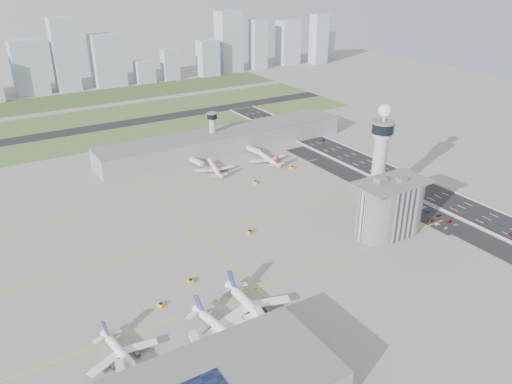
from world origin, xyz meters
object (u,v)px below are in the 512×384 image
jet_bridge_far_1 (248,149)px  car_lot_8 (439,215)px  secondary_tower (213,129)px  airplane_near_a (123,352)px  jet_bridge_far_0 (191,161)px  car_lot_5 (402,207)px  jet_bridge_near_2 (269,331)px  airplane_near_c (254,305)px  tug_3 (250,232)px  tug_2 (243,302)px  admin_building (389,207)px  car_lot_11 (415,204)px  car_lot_9 (428,211)px  car_lot_4 (409,211)px  car_lot_1 (437,224)px  tug_0 (161,305)px  car_hw_2 (324,140)px  car_hw_4 (273,126)px  airplane_far_b (267,155)px  airplane_far_a (214,165)px  tug_4 (255,182)px  car_hw_0 (512,235)px  car_lot_3 (418,214)px  airplane_near_b (224,327)px  car_lot_6 (456,225)px  tug_1 (191,281)px  car_lot_2 (431,220)px  car_lot_0 (446,228)px  car_hw_1 (386,173)px  car_lot_10 (424,207)px  jet_bridge_near_1 (202,359)px  car_lot_7 (449,221)px  tug_5 (292,168)px  control_tower (380,152)px

jet_bridge_far_1 → car_lot_8: size_ratio=4.02×
secondary_tower → airplane_near_a: 237.80m
jet_bridge_far_0 → car_lot_5: 159.03m
jet_bridge_near_2 → secondary_tower: bearing=-11.5°
car_lot_8 → jet_bridge_far_0: bearing=29.5°
airplane_near_c → tug_3: size_ratio=13.30×
jet_bridge_far_0 → tug_2: jet_bridge_far_0 is taller
admin_building → car_lot_8: admin_building is taller
jet_bridge_far_1 → car_lot_11: bearing=6.5°
admin_building → car_lot_9: admin_building is taller
jet_bridge_far_0 → car_lot_4: bearing=19.1°
car_lot_1 → car_lot_9: 17.07m
tug_0 → car_lot_9: tug_0 is taller
car_hw_2 → car_hw_4: 60.51m
airplane_far_b → tug_3: bearing=147.3°
jet_bridge_far_0 → car_lot_11: (90.95, -138.34, -2.21)m
car_hw_4 → car_hw_2: bearing=-75.2°
jet_bridge_near_2 → airplane_far_a: bearing=-10.4°
tug_0 → tug_4: tug_4 is taller
car_lot_1 → car_hw_0: bearing=-130.9°
jet_bridge_near_2 → tug_0: (-29.93, 42.12, -1.96)m
car_lot_3 → car_hw_2: size_ratio=1.11×
car_lot_1 → car_lot_11: 27.52m
airplane_near_b → car_lot_6: size_ratio=10.10×
tug_1 → tug_3: (48.86, 26.18, -0.01)m
tug_4 → car_lot_2: tug_4 is taller
airplane_far_b → tug_2: bearing=148.7°
tug_3 → car_lot_1: tug_3 is taller
tug_0 → car_hw_0: tug_0 is taller
jet_bridge_far_0 → car_lot_0: bearing=15.7°
airplane_near_a → tug_1: 55.58m
car_lot_5 → car_hw_1: size_ratio=1.12×
car_lot_10 → airplane_near_a: bearing=107.6°
jet_bridge_far_0 → car_hw_1: jet_bridge_far_0 is taller
admin_building → jet_bridge_near_1: size_ratio=3.00×
tug_4 → car_lot_7: size_ratio=0.83×
admin_building → tug_1: (-115.96, 12.78, -14.34)m
car_lot_3 → car_lot_7: bearing=-155.8°
jet_bridge_far_0 → tug_1: 155.87m
car_lot_8 → secondary_tower: bearing=19.2°
tug_5 → car_lot_0: bearing=102.5°
car_lot_3 → airplane_far_b: bearing=10.9°
airplane_near_c → car_lot_6: (143.46, 8.58, -5.59)m
car_lot_6 → car_hw_1: car_hw_1 is taller
control_tower → car_lot_2: bearing=-71.0°
car_hw_2 → car_lot_10: bearing=-100.1°
control_tower → jet_bridge_near_2: 146.36m
airplane_far_a → jet_bridge_near_2: (-63.51, -170.98, -2.04)m
airplane_near_b → car_hw_0: bearing=75.9°
tug_4 → car_lot_1: bearing=158.9°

